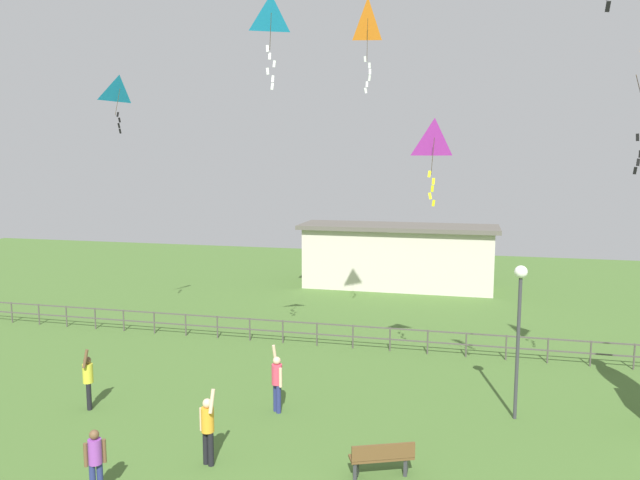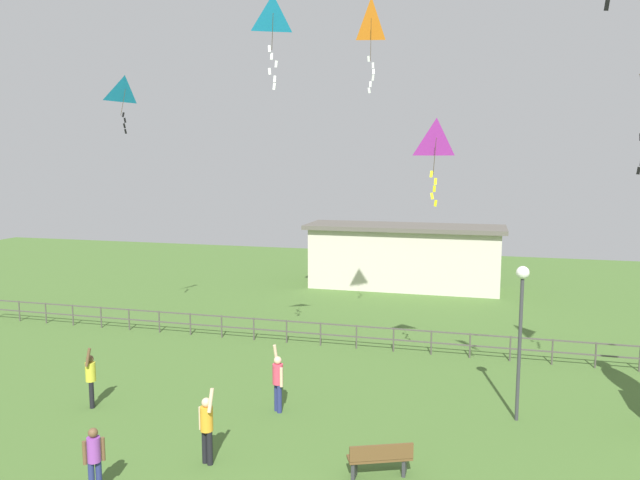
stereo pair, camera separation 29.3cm
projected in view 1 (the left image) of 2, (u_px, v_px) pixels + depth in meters
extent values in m
cylinder|color=#38383D|center=(518.00, 349.00, 16.93)|extent=(0.10, 0.10, 4.12)
sphere|color=white|center=(521.00, 272.00, 16.65)|extent=(0.36, 0.36, 0.36)
cube|color=brown|center=(381.00, 457.00, 14.03)|extent=(1.54, 0.95, 0.06)
cube|color=brown|center=(383.00, 452.00, 13.82)|extent=(1.41, 0.63, 0.36)
cube|color=#333338|center=(356.00, 468.00, 13.96)|extent=(0.08, 0.36, 0.45)
cube|color=#333338|center=(406.00, 464.00, 14.15)|extent=(0.08, 0.36, 0.45)
cylinder|color=navy|center=(100.00, 480.00, 13.14)|extent=(0.13, 0.13, 0.79)
cylinder|color=purple|center=(95.00, 451.00, 13.02)|extent=(0.29, 0.29, 0.56)
sphere|color=brown|center=(94.00, 435.00, 12.97)|extent=(0.21, 0.21, 0.21)
cylinder|color=brown|center=(86.00, 455.00, 12.93)|extent=(0.09, 0.09, 0.53)
cylinder|color=brown|center=(104.00, 451.00, 13.11)|extent=(0.09, 0.09, 0.53)
cylinder|color=navy|center=(276.00, 397.00, 17.67)|extent=(0.15, 0.15, 0.85)
cylinder|color=navy|center=(279.00, 399.00, 17.53)|extent=(0.15, 0.15, 0.85)
cylinder|color=#D83F59|center=(277.00, 374.00, 17.51)|extent=(0.31, 0.31, 0.60)
sphere|color=beige|center=(277.00, 361.00, 17.45)|extent=(0.23, 0.23, 0.23)
cylinder|color=beige|center=(275.00, 354.00, 17.64)|extent=(0.19, 0.19, 0.58)
cylinder|color=beige|center=(280.00, 378.00, 17.34)|extent=(0.09, 0.09, 0.57)
cylinder|color=black|center=(211.00, 449.00, 14.48)|extent=(0.14, 0.14, 0.85)
cylinder|color=black|center=(206.00, 447.00, 14.57)|extent=(0.14, 0.14, 0.85)
cylinder|color=orange|center=(208.00, 420.00, 14.43)|extent=(0.31, 0.31, 0.60)
sphere|color=beige|center=(207.00, 403.00, 14.38)|extent=(0.23, 0.23, 0.23)
cylinder|color=beige|center=(212.00, 401.00, 14.20)|extent=(0.16, 0.23, 0.57)
cylinder|color=beige|center=(201.00, 419.00, 14.55)|extent=(0.09, 0.09, 0.57)
cylinder|color=black|center=(89.00, 397.00, 17.75)|extent=(0.14, 0.14, 0.81)
cylinder|color=black|center=(89.00, 395.00, 17.89)|extent=(0.14, 0.14, 0.81)
cylinder|color=gold|center=(88.00, 373.00, 17.73)|extent=(0.30, 0.30, 0.58)
sphere|color=brown|center=(87.00, 360.00, 17.68)|extent=(0.22, 0.22, 0.22)
cylinder|color=brown|center=(85.00, 359.00, 17.46)|extent=(0.21, 0.19, 0.55)
cylinder|color=brown|center=(88.00, 372.00, 17.92)|extent=(0.09, 0.09, 0.55)
pyramid|color=#B22DB2|center=(434.00, 138.00, 17.76)|extent=(0.98, 0.61, 1.11)
cylinder|color=#4C381E|center=(433.00, 156.00, 18.02)|extent=(0.12, 0.38, 1.11)
cube|color=yellow|center=(429.00, 174.00, 18.06)|extent=(0.10, 0.04, 0.21)
cube|color=yellow|center=(433.00, 181.00, 18.12)|extent=(0.09, 0.03, 0.20)
cube|color=yellow|center=(432.00, 189.00, 18.14)|extent=(0.09, 0.04, 0.20)
cube|color=yellow|center=(430.00, 196.00, 18.16)|extent=(0.12, 0.05, 0.21)
cube|color=yellow|center=(433.00, 203.00, 18.21)|extent=(0.11, 0.04, 0.21)
pyramid|color=orange|center=(636.00, 75.00, 15.83)|extent=(0.69, 1.02, 1.47)
cube|color=black|center=(638.00, 137.00, 15.92)|extent=(0.09, 0.02, 0.20)
cube|color=black|center=(640.00, 154.00, 16.00)|extent=(0.08, 0.02, 0.20)
cube|color=black|center=(638.00, 162.00, 16.02)|extent=(0.10, 0.04, 0.20)
cube|color=black|center=(635.00, 171.00, 16.03)|extent=(0.10, 0.03, 0.21)
pyramid|color=#198CD1|center=(120.00, 89.00, 23.92)|extent=(0.73, 1.24, 1.04)
cylinder|color=#4C381E|center=(118.00, 102.00, 24.08)|extent=(0.36, 0.13, 1.04)
cube|color=black|center=(118.00, 114.00, 24.14)|extent=(0.11, 0.04, 0.21)
cube|color=black|center=(119.00, 120.00, 24.18)|extent=(0.12, 0.02, 0.21)
cube|color=black|center=(119.00, 126.00, 24.20)|extent=(0.11, 0.04, 0.21)
cube|color=black|center=(120.00, 131.00, 24.24)|extent=(0.10, 0.04, 0.20)
pyramid|color=orange|center=(368.00, 18.00, 21.05)|extent=(0.84, 0.61, 1.40)
cylinder|color=#4C381E|center=(367.00, 40.00, 21.37)|extent=(0.11, 0.46, 1.40)
cube|color=white|center=(365.00, 59.00, 21.43)|extent=(0.10, 0.04, 0.20)
cube|color=white|center=(369.00, 65.00, 21.50)|extent=(0.08, 0.03, 0.20)
cube|color=white|center=(370.00, 72.00, 21.53)|extent=(0.09, 0.05, 0.20)
cube|color=white|center=(369.00, 78.00, 21.56)|extent=(0.11, 0.04, 0.21)
cube|color=white|center=(367.00, 84.00, 21.56)|extent=(0.09, 0.02, 0.20)
cube|color=white|center=(366.00, 90.00, 21.58)|extent=(0.11, 0.03, 0.21)
cube|color=black|center=(608.00, 7.00, 11.48)|extent=(0.10, 0.05, 0.20)
pyramid|color=#198CD1|center=(271.00, 13.00, 17.56)|extent=(1.02, 0.83, 0.98)
cylinder|color=#4C381E|center=(271.00, 32.00, 17.85)|extent=(0.23, 0.45, 0.98)
cube|color=white|center=(267.00, 48.00, 17.89)|extent=(0.10, 0.04, 0.20)
cube|color=white|center=(270.00, 56.00, 17.94)|extent=(0.08, 0.03, 0.20)
cube|color=white|center=(274.00, 64.00, 17.99)|extent=(0.11, 0.02, 0.21)
cube|color=white|center=(268.00, 71.00, 17.98)|extent=(0.10, 0.02, 0.21)
cube|color=white|center=(273.00, 79.00, 18.04)|extent=(0.09, 0.03, 0.20)
cube|color=white|center=(272.00, 86.00, 18.06)|extent=(0.10, 0.02, 0.21)
cylinder|color=#4C4742|center=(12.00, 312.00, 27.41)|extent=(0.06, 0.06, 0.95)
cylinder|color=#4C4742|center=(39.00, 314.00, 27.07)|extent=(0.06, 0.06, 0.95)
cylinder|color=#4C4742|center=(66.00, 316.00, 26.72)|extent=(0.06, 0.06, 0.95)
cylinder|color=#4C4742|center=(95.00, 318.00, 26.38)|extent=(0.06, 0.06, 0.95)
cylinder|color=#4C4742|center=(124.00, 320.00, 26.04)|extent=(0.06, 0.06, 0.95)
cylinder|color=#4C4742|center=(154.00, 323.00, 25.69)|extent=(0.06, 0.06, 0.95)
cylinder|color=#4C4742|center=(186.00, 325.00, 25.33)|extent=(0.06, 0.06, 0.95)
cylinder|color=#4C4742|center=(217.00, 327.00, 24.99)|extent=(0.06, 0.06, 0.95)
cylinder|color=#4C4742|center=(250.00, 329.00, 24.64)|extent=(0.06, 0.06, 0.95)
cylinder|color=#4C4742|center=(283.00, 332.00, 24.30)|extent=(0.06, 0.06, 0.95)
cylinder|color=#4C4742|center=(317.00, 334.00, 23.96)|extent=(0.06, 0.06, 0.95)
cylinder|color=#4C4742|center=(353.00, 337.00, 23.61)|extent=(0.06, 0.06, 0.95)
cylinder|color=#4C4742|center=(390.00, 339.00, 23.26)|extent=(0.06, 0.06, 0.95)
cylinder|color=#4C4742|center=(428.00, 342.00, 22.91)|extent=(0.06, 0.06, 0.95)
cylinder|color=#4C4742|center=(466.00, 345.00, 22.57)|extent=(0.06, 0.06, 0.95)
cylinder|color=#4C4742|center=(506.00, 348.00, 22.23)|extent=(0.06, 0.06, 0.95)
cylinder|color=#4C4742|center=(548.00, 351.00, 21.88)|extent=(0.06, 0.06, 0.95)
cylinder|color=#4C4742|center=(591.00, 354.00, 21.53)|extent=(0.06, 0.06, 0.95)
cylinder|color=#4C4742|center=(634.00, 357.00, 21.19)|extent=(0.06, 0.06, 0.95)
cube|color=#4C4742|center=(370.00, 327.00, 23.40)|extent=(36.00, 0.05, 0.05)
cube|color=#4C4742|center=(370.00, 338.00, 23.45)|extent=(36.00, 0.05, 0.05)
cube|color=beige|center=(398.00, 259.00, 34.92)|extent=(10.73, 3.09, 3.45)
cube|color=#59544C|center=(398.00, 227.00, 34.68)|extent=(11.33, 3.69, 0.24)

